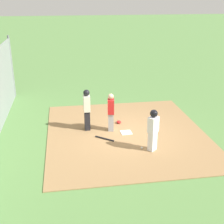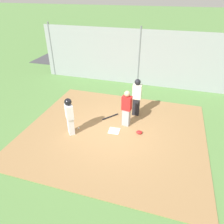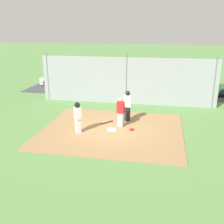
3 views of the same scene
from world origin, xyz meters
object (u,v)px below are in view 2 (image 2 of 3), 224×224
(umpire, at_px, (137,97))
(catcher_mask, at_px, (139,132))
(parked_car_silver, at_px, (77,48))
(baseball_bat, at_px, (110,117))
(parked_car_dark, at_px, (148,56))
(catcher, at_px, (127,108))
(runner, at_px, (69,115))
(home_plate, at_px, (114,131))
(baseball, at_px, (79,128))

(umpire, xyz_separation_m, catcher_mask, (-0.43, 1.42, -0.86))
(catcher_mask, xyz_separation_m, parked_car_silver, (7.24, -9.79, 0.52))
(baseball_bat, bearing_deg, parked_car_silver, -108.52)
(parked_car_dark, bearing_deg, catcher_mask, 92.63)
(catcher, relative_size, runner, 1.01)
(parked_car_silver, bearing_deg, catcher_mask, 133.47)
(home_plate, height_order, parked_car_silver, parked_car_silver)
(baseball_bat, distance_m, parked_car_dark, 8.32)
(home_plate, distance_m, baseball_bat, 1.07)
(baseball, xyz_separation_m, parked_car_silver, (4.77, -10.21, 0.55))
(runner, height_order, parked_car_silver, runner)
(umpire, bearing_deg, catcher_mask, 16.08)
(catcher, relative_size, catcher_mask, 6.65)
(baseball, bearing_deg, catcher, -154.33)
(home_plate, xyz_separation_m, baseball, (1.46, 0.29, 0.03))
(catcher_mask, height_order, parked_car_silver, parked_car_silver)
(runner, bearing_deg, home_plate, -17.85)
(baseball, height_order, parked_car_silver, parked_car_silver)
(home_plate, xyz_separation_m, umpire, (-0.59, -1.55, 0.91))
(baseball, bearing_deg, umpire, -138.11)
(runner, distance_m, baseball, 0.93)
(catcher_mask, bearing_deg, baseball, 9.64)
(runner, height_order, baseball, runner)
(catcher_mask, bearing_deg, parked_car_dark, -83.65)
(runner, xyz_separation_m, catcher_mask, (-2.63, -0.77, -0.83))
(runner, xyz_separation_m, parked_car_silver, (4.62, -10.56, -0.30))
(catcher_mask, bearing_deg, umpire, -73.20)
(baseball_bat, height_order, parked_car_silver, parked_car_silver)
(umpire, bearing_deg, catcher, -14.19)
(catcher, xyz_separation_m, umpire, (-0.23, -0.96, 0.09))
(catcher_mask, bearing_deg, runner, 16.26)
(catcher, bearing_deg, parked_car_silver, -136.09)
(parked_car_dark, relative_size, parked_car_silver, 0.98)
(baseball_bat, distance_m, catcher_mask, 1.70)
(umpire, distance_m, parked_car_dark, 7.73)
(umpire, height_order, parked_car_silver, umpire)
(catcher, height_order, runner, catcher)
(home_plate, bearing_deg, catcher_mask, -172.81)
(home_plate, distance_m, umpire, 1.89)
(runner, xyz_separation_m, parked_car_dark, (-1.61, -9.88, -0.30))
(umpire, xyz_separation_m, parked_car_silver, (6.82, -8.37, -0.34))
(parked_car_silver, bearing_deg, baseball, 122.00)
(catcher, distance_m, baseball, 2.17)
(home_plate, xyz_separation_m, catcher, (-0.36, -0.58, 0.82))
(baseball_bat, bearing_deg, catcher, 103.97)
(catcher, bearing_deg, baseball, -55.62)
(baseball_bat, bearing_deg, runner, 3.11)
(catcher_mask, bearing_deg, parked_car_silver, -53.50)
(catcher, height_order, umpire, umpire)
(runner, bearing_deg, catcher_mask, -23.21)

